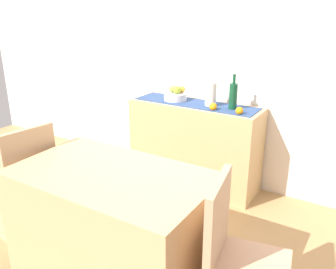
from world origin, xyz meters
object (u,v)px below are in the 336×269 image
at_px(ceramic_vase, 211,94).
at_px(dining_table, 114,225).
at_px(fruit_bowl, 175,97).
at_px(wine_bottle, 233,96).
at_px(chair_near_window, 26,202).
at_px(sideboard_console, 194,145).

height_order(ceramic_vase, dining_table, ceramic_vase).
distance_m(fruit_bowl, ceramic_vase, 0.38).
relative_size(fruit_bowl, wine_bottle, 0.71).
height_order(fruit_bowl, wine_bottle, wine_bottle).
xyz_separation_m(ceramic_vase, dining_table, (-0.00, -1.40, -0.57)).
height_order(fruit_bowl, dining_table, fruit_bowl).
bearing_deg(ceramic_vase, chair_near_window, -122.23).
bearing_deg(ceramic_vase, fruit_bowl, 180.00).
bearing_deg(sideboard_console, ceramic_vase, 0.00).
bearing_deg(fruit_bowl, sideboard_console, 0.00).
xyz_separation_m(fruit_bowl, ceramic_vase, (0.37, 0.00, 0.07)).
xyz_separation_m(wine_bottle, ceramic_vase, (-0.21, -0.00, -0.01)).
bearing_deg(dining_table, wine_bottle, 81.37).
bearing_deg(sideboard_console, chair_near_window, -117.56).
bearing_deg(sideboard_console, wine_bottle, 0.00).
bearing_deg(ceramic_vase, dining_table, -90.01).
bearing_deg(ceramic_vase, sideboard_console, 180.00).
relative_size(dining_table, chair_near_window, 1.38).
relative_size(wine_bottle, dining_table, 0.25).
relative_size(sideboard_console, fruit_bowl, 5.64).
bearing_deg(dining_table, sideboard_console, 96.20).
height_order(sideboard_console, ceramic_vase, ceramic_vase).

